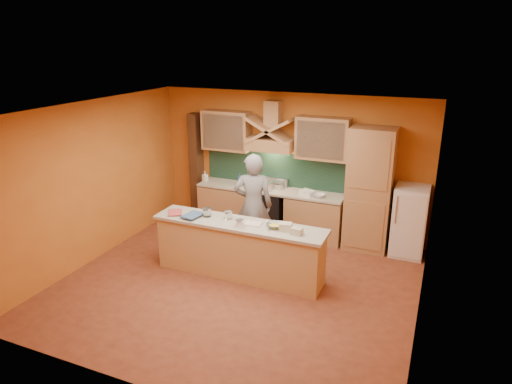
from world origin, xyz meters
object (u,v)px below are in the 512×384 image
at_px(stove, 270,211).
at_px(kitchen_scale, 239,224).
at_px(fridge, 409,221).
at_px(person, 253,205).
at_px(mixing_bowl, 275,225).

relative_size(stove, kitchen_scale, 6.77).
bearing_deg(stove, fridge, 0.00).
bearing_deg(person, kitchen_scale, 81.08).
xyz_separation_m(stove, fridge, (2.70, 0.00, 0.20)).
bearing_deg(stove, kitchen_scale, -82.14).
height_order(fridge, person, person).
bearing_deg(fridge, person, -157.39).
distance_m(stove, mixing_bowl, 2.10).
distance_m(person, mixing_bowl, 1.05).
bearing_deg(mixing_bowl, kitchen_scale, -159.21).
xyz_separation_m(person, mixing_bowl, (0.71, -0.78, 0.03)).
bearing_deg(fridge, kitchen_scale, -139.55).
distance_m(kitchen_scale, mixing_bowl, 0.56).
relative_size(stove, fridge, 0.69).
height_order(stove, fridge, fridge).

